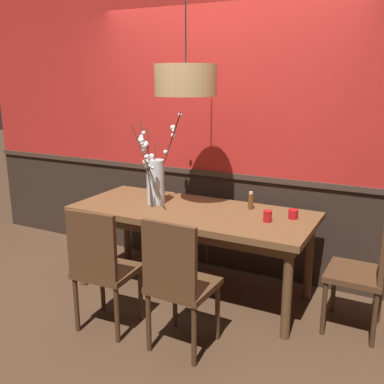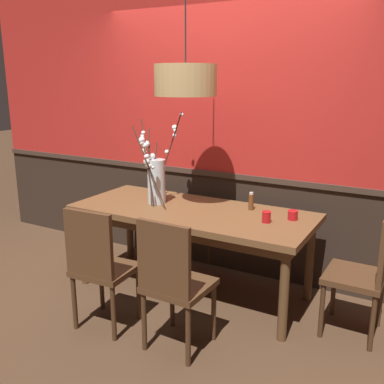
{
  "view_description": "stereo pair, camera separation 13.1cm",
  "coord_description": "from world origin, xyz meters",
  "px_view_note": "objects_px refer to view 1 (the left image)",
  "views": [
    {
      "loc": [
        1.65,
        -3.21,
        1.85
      ],
      "look_at": [
        0.0,
        0.0,
        0.92
      ],
      "focal_mm": 41.3,
      "sensor_mm": 36.0,
      "label": 1
    },
    {
      "loc": [
        1.77,
        -3.15,
        1.85
      ],
      "look_at": [
        0.0,
        0.0,
        0.92
      ],
      "focal_mm": 41.3,
      "sensor_mm": 36.0,
      "label": 2
    }
  ],
  "objects_px": {
    "chair_near_side_left": "(101,265)",
    "dining_table": "(192,219)",
    "vase_with_blossoms": "(155,179)",
    "chair_far_side_left": "(204,209)",
    "chair_head_east_end": "(368,266)",
    "chair_near_side_right": "(178,280)",
    "condiment_bottle": "(251,201)",
    "pendant_lamp": "(186,80)",
    "candle_holder_nearer_center": "(293,214)",
    "candle_holder_nearer_edge": "(268,216)"
  },
  "relations": [
    {
      "from": "candle_holder_nearer_edge",
      "to": "candle_holder_nearer_center",
      "type": "bearing_deg",
      "value": 46.77
    },
    {
      "from": "chair_near_side_right",
      "to": "vase_with_blossoms",
      "type": "relative_size",
      "value": 1.2
    },
    {
      "from": "condiment_bottle",
      "to": "chair_head_east_end",
      "type": "bearing_deg",
      "value": -13.01
    },
    {
      "from": "dining_table",
      "to": "vase_with_blossoms",
      "type": "distance_m",
      "value": 0.49
    },
    {
      "from": "chair_head_east_end",
      "to": "condiment_bottle",
      "type": "bearing_deg",
      "value": 166.99
    },
    {
      "from": "vase_with_blossoms",
      "to": "pendant_lamp",
      "type": "xyz_separation_m",
      "value": [
        0.35,
        -0.07,
        0.85
      ]
    },
    {
      "from": "vase_with_blossoms",
      "to": "chair_near_side_left",
      "type": "bearing_deg",
      "value": -84.52
    },
    {
      "from": "dining_table",
      "to": "condiment_bottle",
      "type": "distance_m",
      "value": 0.53
    },
    {
      "from": "chair_near_side_right",
      "to": "chair_near_side_left",
      "type": "distance_m",
      "value": 0.62
    },
    {
      "from": "chair_far_side_left",
      "to": "pendant_lamp",
      "type": "bearing_deg",
      "value": -73.42
    },
    {
      "from": "candle_holder_nearer_edge",
      "to": "pendant_lamp",
      "type": "height_order",
      "value": "pendant_lamp"
    },
    {
      "from": "candle_holder_nearer_center",
      "to": "candle_holder_nearer_edge",
      "type": "bearing_deg",
      "value": -133.23
    },
    {
      "from": "dining_table",
      "to": "vase_with_blossoms",
      "type": "xyz_separation_m",
      "value": [
        -0.38,
        0.02,
        0.31
      ]
    },
    {
      "from": "dining_table",
      "to": "chair_head_east_end",
      "type": "bearing_deg",
      "value": 0.38
    },
    {
      "from": "chair_far_side_left",
      "to": "pendant_lamp",
      "type": "height_order",
      "value": "pendant_lamp"
    },
    {
      "from": "chair_near_side_left",
      "to": "condiment_bottle",
      "type": "relative_size",
      "value": 6.22
    },
    {
      "from": "vase_with_blossoms",
      "to": "condiment_bottle",
      "type": "xyz_separation_m",
      "value": [
        0.82,
        0.22,
        -0.15
      ]
    },
    {
      "from": "chair_near_side_right",
      "to": "condiment_bottle",
      "type": "xyz_separation_m",
      "value": [
        0.12,
        1.08,
        0.3
      ]
    },
    {
      "from": "chair_near_side_right",
      "to": "candle_holder_nearer_center",
      "type": "xyz_separation_m",
      "value": [
        0.51,
        0.98,
        0.26
      ]
    },
    {
      "from": "chair_far_side_left",
      "to": "candle_holder_nearer_edge",
      "type": "height_order",
      "value": "chair_far_side_left"
    },
    {
      "from": "chair_head_east_end",
      "to": "candle_holder_nearer_edge",
      "type": "distance_m",
      "value": 0.81
    },
    {
      "from": "dining_table",
      "to": "chair_far_side_left",
      "type": "bearing_deg",
      "value": 109.21
    },
    {
      "from": "dining_table",
      "to": "vase_with_blossoms",
      "type": "height_order",
      "value": "vase_with_blossoms"
    },
    {
      "from": "chair_near_side_left",
      "to": "vase_with_blossoms",
      "type": "height_order",
      "value": "vase_with_blossoms"
    },
    {
      "from": "chair_near_side_left",
      "to": "chair_head_east_end",
      "type": "bearing_deg",
      "value": 26.92
    },
    {
      "from": "vase_with_blossoms",
      "to": "candle_holder_nearer_center",
      "type": "distance_m",
      "value": 1.24
    },
    {
      "from": "vase_with_blossoms",
      "to": "candle_holder_nearer_edge",
      "type": "xyz_separation_m",
      "value": [
        1.06,
        -0.04,
        -0.18
      ]
    },
    {
      "from": "chair_head_east_end",
      "to": "chair_near_side_right",
      "type": "xyz_separation_m",
      "value": [
        -1.11,
        -0.85,
        0.01
      ]
    },
    {
      "from": "condiment_bottle",
      "to": "pendant_lamp",
      "type": "distance_m",
      "value": 1.14
    },
    {
      "from": "chair_near_side_right",
      "to": "chair_near_side_left",
      "type": "xyz_separation_m",
      "value": [
        -0.62,
        -0.03,
        -0.0
      ]
    },
    {
      "from": "chair_near_side_left",
      "to": "pendant_lamp",
      "type": "bearing_deg",
      "value": 71.81
    },
    {
      "from": "chair_far_side_left",
      "to": "chair_near_side_left",
      "type": "distance_m",
      "value": 1.73
    },
    {
      "from": "vase_with_blossoms",
      "to": "condiment_bottle",
      "type": "relative_size",
      "value": 5.24
    },
    {
      "from": "chair_head_east_end",
      "to": "vase_with_blossoms",
      "type": "height_order",
      "value": "vase_with_blossoms"
    },
    {
      "from": "chair_near_side_left",
      "to": "candle_holder_nearer_center",
      "type": "height_order",
      "value": "chair_near_side_left"
    },
    {
      "from": "dining_table",
      "to": "chair_near_side_left",
      "type": "height_order",
      "value": "chair_near_side_left"
    },
    {
      "from": "chair_head_east_end",
      "to": "pendant_lamp",
      "type": "distance_m",
      "value": 1.96
    },
    {
      "from": "condiment_bottle",
      "to": "chair_near_side_left",
      "type": "bearing_deg",
      "value": -123.73
    },
    {
      "from": "pendant_lamp",
      "to": "candle_holder_nearer_center",
      "type": "bearing_deg",
      "value": 12.93
    },
    {
      "from": "chair_near_side_right",
      "to": "chair_head_east_end",
      "type": "bearing_deg",
      "value": 37.39
    },
    {
      "from": "chair_near_side_left",
      "to": "dining_table",
      "type": "bearing_deg",
      "value": 71.14
    },
    {
      "from": "chair_head_east_end",
      "to": "candle_holder_nearer_center",
      "type": "xyz_separation_m",
      "value": [
        -0.6,
        0.14,
        0.27
      ]
    },
    {
      "from": "chair_near_side_left",
      "to": "condiment_bottle",
      "type": "height_order",
      "value": "chair_near_side_left"
    },
    {
      "from": "chair_head_east_end",
      "to": "candle_holder_nearer_center",
      "type": "bearing_deg",
      "value": 167.13
    },
    {
      "from": "chair_far_side_left",
      "to": "chair_near_side_right",
      "type": "relative_size",
      "value": 0.91
    },
    {
      "from": "chair_head_east_end",
      "to": "condiment_bottle",
      "type": "height_order",
      "value": "chair_head_east_end"
    },
    {
      "from": "dining_table",
      "to": "chair_far_side_left",
      "type": "distance_m",
      "value": 0.93
    },
    {
      "from": "dining_table",
      "to": "chair_far_side_left",
      "type": "xyz_separation_m",
      "value": [
        -0.3,
        0.86,
        -0.18
      ]
    },
    {
      "from": "chair_near_side_left",
      "to": "pendant_lamp",
      "type": "distance_m",
      "value": 1.56
    },
    {
      "from": "chair_far_side_left",
      "to": "candle_holder_nearer_center",
      "type": "distance_m",
      "value": 1.38
    }
  ]
}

